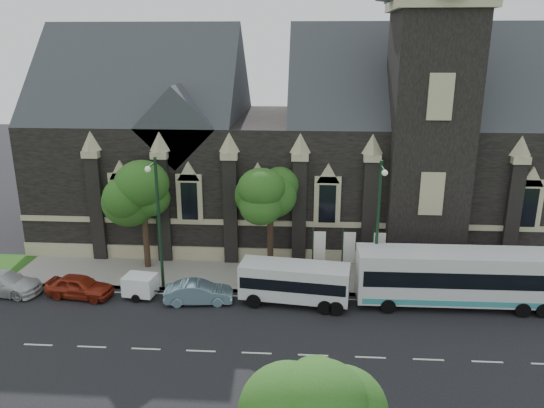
# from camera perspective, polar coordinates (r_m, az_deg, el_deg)

# --- Properties ---
(ground) EXTENTS (160.00, 160.00, 0.00)m
(ground) POSITION_cam_1_polar(r_m,az_deg,el_deg) (29.35, -7.75, -15.59)
(ground) COLOR black
(ground) RESTS_ON ground
(sidewalk) EXTENTS (80.00, 5.00, 0.15)m
(sidewalk) POSITION_cam_1_polar(r_m,az_deg,el_deg) (37.53, -4.90, -7.73)
(sidewalk) COLOR gray
(sidewalk) RESTS_ON ground
(museum) EXTENTS (40.00, 17.70, 29.90)m
(museum) POSITION_cam_1_polar(r_m,az_deg,el_deg) (43.62, 3.37, 6.97)
(museum) COLOR black
(museum) RESTS_ON ground
(tree_park_east) EXTENTS (3.40, 3.40, 6.28)m
(tree_park_east) POSITION_cam_1_polar(r_m,az_deg,el_deg) (18.56, 5.68, -19.86)
(tree_park_east) COLOR black
(tree_park_east) RESTS_ON ground
(tree_walk_right) EXTENTS (4.08, 4.08, 7.80)m
(tree_walk_right) POSITION_cam_1_polar(r_m,az_deg,el_deg) (36.34, 0.17, 1.16)
(tree_walk_right) COLOR black
(tree_walk_right) RESTS_ON ground
(tree_walk_left) EXTENTS (3.91, 3.91, 7.64)m
(tree_walk_left) POSITION_cam_1_polar(r_m,az_deg,el_deg) (37.98, -13.53, 1.25)
(tree_walk_left) COLOR black
(tree_walk_left) RESTS_ON ground
(street_lamp_near) EXTENTS (0.36, 1.88, 9.00)m
(street_lamp_near) POSITION_cam_1_polar(r_m,az_deg,el_deg) (33.33, 11.49, -1.94)
(street_lamp_near) COLOR #15311D
(street_lamp_near) RESTS_ON ground
(street_lamp_mid) EXTENTS (0.36, 1.88, 9.00)m
(street_lamp_mid) POSITION_cam_1_polar(r_m,az_deg,el_deg) (34.34, -12.33, -1.42)
(street_lamp_mid) COLOR #15311D
(street_lamp_mid) RESTS_ON ground
(banner_flag_left) EXTENTS (0.90, 0.10, 4.00)m
(banner_flag_left) POSITION_cam_1_polar(r_m,az_deg,el_deg) (35.77, 4.93, -4.99)
(banner_flag_left) COLOR #15311D
(banner_flag_left) RESTS_ON ground
(banner_flag_center) EXTENTS (0.90, 0.10, 4.00)m
(banner_flag_center) POSITION_cam_1_polar(r_m,az_deg,el_deg) (35.87, 8.13, -5.03)
(banner_flag_center) COLOR #15311D
(banner_flag_center) RESTS_ON ground
(banner_flag_right) EXTENTS (0.90, 0.10, 4.00)m
(banner_flag_right) POSITION_cam_1_polar(r_m,az_deg,el_deg) (36.08, 11.31, -5.07)
(banner_flag_right) COLOR #15311D
(banner_flag_right) RESTS_ON ground
(tour_coach) EXTENTS (12.33, 2.93, 3.59)m
(tour_coach) POSITION_cam_1_polar(r_m,az_deg,el_deg) (34.67, 19.51, -7.46)
(tour_coach) COLOR silver
(tour_coach) RESTS_ON ground
(shuttle_bus) EXTENTS (7.02, 3.15, 2.63)m
(shuttle_bus) POSITION_cam_1_polar(r_m,az_deg,el_deg) (33.15, 2.50, -8.39)
(shuttle_bus) COLOR silver
(shuttle_bus) RESTS_ON ground
(box_trailer) EXTENTS (2.91, 1.72, 1.51)m
(box_trailer) POSITION_cam_1_polar(r_m,az_deg,el_deg) (35.20, -14.16, -8.56)
(box_trailer) COLOR white
(box_trailer) RESTS_ON ground
(sedan) EXTENTS (4.42, 1.95, 1.41)m
(sedan) POSITION_cam_1_polar(r_m,az_deg,el_deg) (33.87, -8.00, -9.52)
(sedan) COLOR #7EA4B6
(sedan) RESTS_ON ground
(car_far_red) EXTENTS (4.55, 2.33, 1.48)m
(car_far_red) POSITION_cam_1_polar(r_m,az_deg,el_deg) (36.46, -20.22, -8.41)
(car_far_red) COLOR maroon
(car_far_red) RESTS_ON ground
(car_far_white) EXTENTS (5.34, 2.72, 1.48)m
(car_far_white) POSITION_cam_1_polar(r_m,az_deg,el_deg) (38.99, -27.22, -7.62)
(car_far_white) COLOR silver
(car_far_white) RESTS_ON ground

